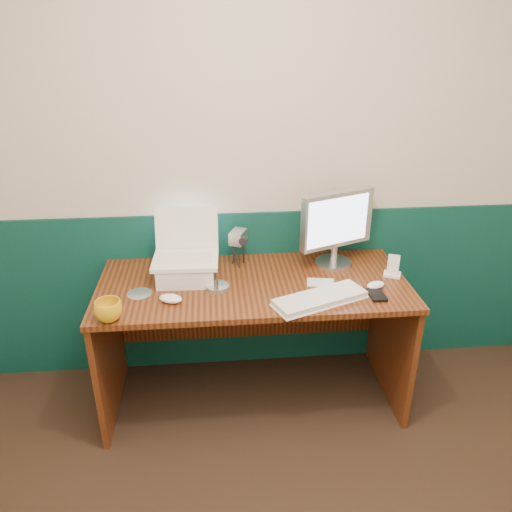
{
  "coord_description": "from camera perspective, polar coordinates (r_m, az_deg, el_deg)",
  "views": [
    {
      "loc": [
        -0.32,
        -0.89,
        1.97
      ],
      "look_at": [
        -0.12,
        1.23,
        0.97
      ],
      "focal_mm": 35.0,
      "sensor_mm": 36.0,
      "label": 1
    }
  ],
  "objects": [
    {
      "name": "back_wall",
      "position": [
        2.76,
        1.55,
        9.98
      ],
      "size": [
        3.5,
        0.04,
        2.5
      ],
      "primitive_type": "cube",
      "color": "beige",
      "rests_on": "ground"
    },
    {
      "name": "mug",
      "position": [
        2.34,
        -16.52,
        -6.0
      ],
      "size": [
        0.14,
        0.14,
        0.1
      ],
      "primitive_type": "imported",
      "rotation": [
        0.0,
        0.0,
        -0.14
      ],
      "color": "gold",
      "rests_on": "desk"
    },
    {
      "name": "desk",
      "position": [
        2.78,
        -0.29,
        -9.86
      ],
      "size": [
        1.6,
        0.7,
        0.75
      ],
      "primitive_type": "cube",
      "color": "#371B0A",
      "rests_on": "ground"
    },
    {
      "name": "papers",
      "position": [
        2.6,
        7.39,
        -3.02
      ],
      "size": [
        0.15,
        0.11,
        0.0
      ],
      "primitive_type": "cube",
      "rotation": [
        0.0,
        0.0,
        -0.17
      ],
      "color": "silver",
      "rests_on": "desk"
    },
    {
      "name": "monitor",
      "position": [
        2.72,
        9.1,
        3.14
      ],
      "size": [
        0.44,
        0.27,
        0.43
      ],
      "primitive_type": null,
      "rotation": [
        0.0,
        0.0,
        0.38
      ],
      "color": "silver",
      "rests_on": "desk"
    },
    {
      "name": "keyboard",
      "position": [
        2.42,
        7.33,
        -4.9
      ],
      "size": [
        0.48,
        0.31,
        0.03
      ],
      "primitive_type": "cube",
      "rotation": [
        0.0,
        0.0,
        0.38
      ],
      "color": "silver",
      "rests_on": "desk"
    },
    {
      "name": "cd_loose_a",
      "position": [
        2.55,
        -13.18,
        -4.19
      ],
      "size": [
        0.12,
        0.12,
        0.0
      ],
      "primitive_type": "cylinder",
      "color": "silver",
      "rests_on": "desk"
    },
    {
      "name": "laptop",
      "position": [
        2.54,
        -8.22,
        2.14
      ],
      "size": [
        0.34,
        0.27,
        0.28
      ],
      "primitive_type": null,
      "rotation": [
        0.0,
        0.0,
        -0.04
      ],
      "color": "white",
      "rests_on": "laptop_riser"
    },
    {
      "name": "wainscot",
      "position": [
        3.03,
        1.42,
        -3.92
      ],
      "size": [
        3.48,
        0.02,
        1.0
      ],
      "primitive_type": "cube",
      "color": "#073128",
      "rests_on": "ground"
    },
    {
      "name": "mouse_left",
      "position": [
        2.43,
        -9.73,
        -4.82
      ],
      "size": [
        0.13,
        0.1,
        0.04
      ],
      "primitive_type": "ellipsoid",
      "rotation": [
        0.0,
        0.0,
        -0.36
      ],
      "color": "white",
      "rests_on": "desk"
    },
    {
      "name": "camcorder",
      "position": [
        2.73,
        -2.05,
        0.85
      ],
      "size": [
        0.13,
        0.15,
        0.19
      ],
      "primitive_type": null,
      "rotation": [
        0.0,
        0.0,
        -0.4
      ],
      "color": "silver",
      "rests_on": "desk"
    },
    {
      "name": "cd_spindle",
      "position": [
        2.52,
        -4.42,
        -3.57
      ],
      "size": [
        0.12,
        0.12,
        0.02
      ],
      "primitive_type": "cylinder",
      "color": "silver",
      "rests_on": "desk"
    },
    {
      "name": "mouse_right",
      "position": [
        2.59,
        13.53,
        -3.24
      ],
      "size": [
        0.12,
        0.09,
        0.03
      ],
      "primitive_type": "ellipsoid",
      "rotation": [
        0.0,
        0.0,
        0.39
      ],
      "color": "white",
      "rests_on": "desk"
    },
    {
      "name": "dock",
      "position": [
        2.74,
        15.29,
        -2.04
      ],
      "size": [
        0.11,
        0.1,
        0.02
      ],
      "primitive_type": "cube",
      "rotation": [
        0.0,
        0.0,
        -0.43
      ],
      "color": "white",
      "rests_on": "desk"
    },
    {
      "name": "pen",
      "position": [
        2.61,
        9.62,
        -3.03
      ],
      "size": [
        0.13,
        0.06,
        0.01
      ],
      "primitive_type": "cylinder",
      "rotation": [
        0.0,
        1.57,
        0.35
      ],
      "color": "black",
      "rests_on": "desk"
    },
    {
      "name": "music_player",
      "position": [
        2.72,
        15.43,
        -0.91
      ],
      "size": [
        0.07,
        0.05,
        0.1
      ],
      "primitive_type": "cube",
      "rotation": [
        -0.17,
        0.0,
        -0.43
      ],
      "color": "white",
      "rests_on": "dock"
    },
    {
      "name": "pda",
      "position": [
        2.52,
        13.64,
        -4.34
      ],
      "size": [
        0.07,
        0.12,
        0.01
      ],
      "primitive_type": "cube",
      "rotation": [
        0.0,
        0.0,
        0.01
      ],
      "color": "black",
      "rests_on": "desk"
    },
    {
      "name": "laptop_riser",
      "position": [
        2.62,
        -7.97,
        -1.67
      ],
      "size": [
        0.3,
        0.26,
        0.1
      ],
      "primitive_type": "cube",
      "rotation": [
        0.0,
        0.0,
        -0.04
      ],
      "color": "silver",
      "rests_on": "desk"
    }
  ]
}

